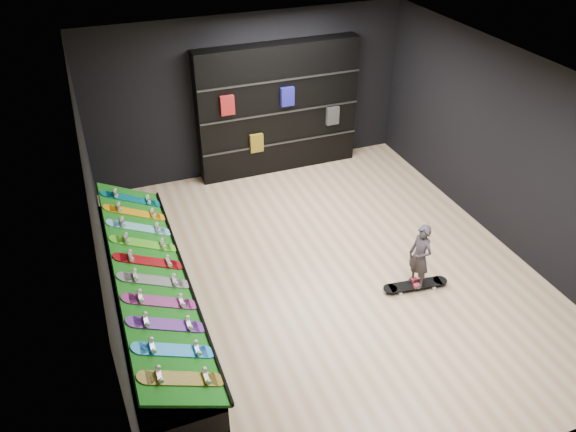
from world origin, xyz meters
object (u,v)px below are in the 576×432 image
object	(u,v)px
floor_skateboard	(415,286)
child	(418,268)
back_shelving	(278,109)
display_rack	(152,300)

from	to	relation	value
floor_skateboard	child	bearing A→B (deg)	-82.46
back_shelving	child	world-z (taller)	back_shelving
display_rack	floor_skateboard	size ratio (longest dim) A/B	4.59
display_rack	floor_skateboard	world-z (taller)	display_rack
floor_skateboard	display_rack	bearing A→B (deg)	174.58
floor_skateboard	child	xyz separation A→B (m)	(0.00, -0.00, 0.34)
child	display_rack	bearing A→B (deg)	-116.23
display_rack	back_shelving	distance (m)	4.61
floor_skateboard	child	distance (m)	0.34
display_rack	floor_skateboard	bearing A→B (deg)	-12.96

